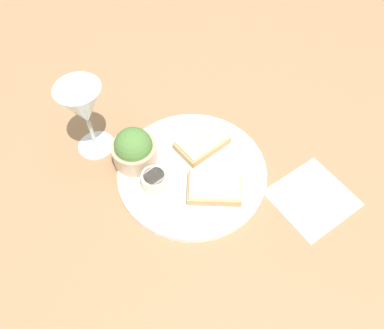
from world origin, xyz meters
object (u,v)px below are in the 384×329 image
(salad_bowl, at_px, (134,149))
(wine_glass, at_px, (83,108))
(napkin, at_px, (313,198))
(sauce_ramekin, at_px, (154,180))
(cheese_toast_near, at_px, (214,187))
(cheese_toast_far, at_px, (202,142))

(salad_bowl, height_order, wine_glass, wine_glass)
(salad_bowl, relative_size, napkin, 0.51)
(sauce_ramekin, bearing_deg, cheese_toast_near, -23.65)
(cheese_toast_far, height_order, wine_glass, wine_glass)
(salad_bowl, distance_m, wine_glass, 0.13)
(cheese_toast_far, xyz_separation_m, wine_glass, (-0.21, 0.08, 0.09))
(wine_glass, bearing_deg, cheese_toast_near, -44.29)
(cheese_toast_near, height_order, wine_glass, wine_glass)
(salad_bowl, bearing_deg, cheese_toast_near, -43.51)
(sauce_ramekin, distance_m, napkin, 0.31)
(salad_bowl, height_order, napkin, salad_bowl)
(cheese_toast_far, bearing_deg, cheese_toast_near, -97.16)
(salad_bowl, xyz_separation_m, sauce_ramekin, (0.02, -0.07, -0.01))
(salad_bowl, relative_size, cheese_toast_near, 0.74)
(sauce_ramekin, relative_size, napkin, 0.29)
(salad_bowl, bearing_deg, cheese_toast_far, -3.77)
(cheese_toast_near, height_order, napkin, cheese_toast_near)
(cheese_toast_far, distance_m, napkin, 0.25)
(cheese_toast_near, xyz_separation_m, wine_glass, (-0.20, 0.20, 0.09))
(wine_glass, bearing_deg, salad_bowl, -45.63)
(cheese_toast_far, distance_m, wine_glass, 0.25)
(salad_bowl, relative_size, cheese_toast_far, 0.73)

